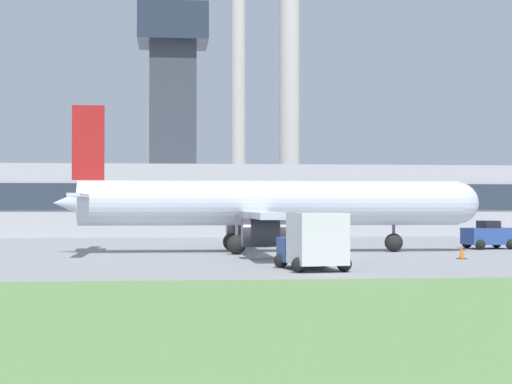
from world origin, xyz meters
TOP-DOWN VIEW (x-y plane):
  - ground_plane at (0.00, 0.00)m, footprint 400.00×400.00m
  - terminal_building at (-0.61, 37.51)m, footprint 77.42×14.65m
  - smokestack_left at (-9.80, 67.96)m, footprint 3.62×3.62m
  - smokestack_right at (1.25, 68.21)m, footprint 2.33×2.33m
  - smokestack_far at (7.76, 62.64)m, footprint 3.13×3.13m
  - airplane at (-2.20, 2.64)m, footprint 27.33×24.00m
  - pushback_tug at (13.62, 5.59)m, footprint 3.48×2.93m
  - baggage_truck at (-1.69, -12.61)m, footprint 3.22×4.58m
  - traffic_cone_near_nose at (7.97, -5.10)m, footprint 0.51×0.51m

SIDE VIEW (x-z plane):
  - ground_plane at x=0.00m, z-range 0.00..0.00m
  - traffic_cone_near_nose at x=7.97m, z-range -0.03..0.67m
  - pushback_tug at x=13.62m, z-range -0.10..1.85m
  - baggage_truck at x=-1.69m, z-range -0.05..2.61m
  - airplane at x=-2.20m, z-range -1.62..7.65m
  - terminal_building at x=-0.61m, z-range -7.55..16.07m
  - smokestack_left at x=-9.80m, z-range 0.15..33.54m
  - smokestack_right at x=1.25m, z-range 0.10..37.11m
  - smokestack_far at x=7.76m, z-range 0.13..42.24m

